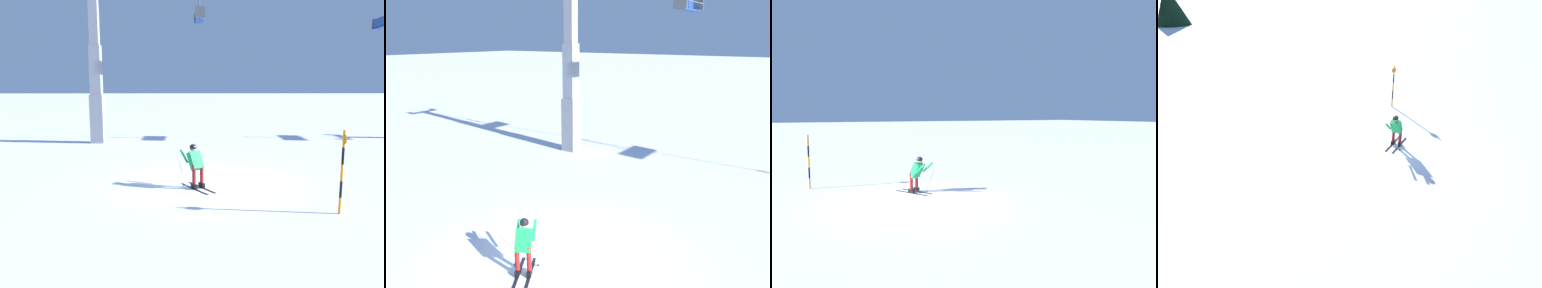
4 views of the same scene
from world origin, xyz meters
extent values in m
plane|color=white|center=(0.00, 0.00, 0.00)|extent=(260.00, 260.00, 0.00)
cube|color=black|center=(-0.37, -1.18, 0.01)|extent=(0.94, 1.47, 0.01)
cube|color=black|center=(-0.37, -1.18, 0.09)|extent=(0.24, 0.30, 0.16)
cylinder|color=maroon|center=(-0.37, -1.18, 0.52)|extent=(0.13, 0.13, 0.69)
cube|color=black|center=(-0.10, -1.02, 0.01)|extent=(0.94, 1.47, 0.01)
cube|color=black|center=(-0.10, -1.02, 0.09)|extent=(0.24, 0.30, 0.16)
cylinder|color=maroon|center=(-0.10, -1.02, 0.52)|extent=(0.13, 0.13, 0.69)
cube|color=green|center=(-0.32, -0.96, 0.96)|extent=(0.64, 0.68, 0.68)
sphere|color=tan|center=(-0.40, -0.83, 1.37)|extent=(0.23, 0.23, 0.23)
sphere|color=black|center=(-0.40, -0.83, 1.41)|extent=(0.25, 0.25, 0.25)
cylinder|color=green|center=(-0.72, -0.75, 1.07)|extent=(0.34, 0.48, 0.45)
cylinder|color=gray|center=(-0.78, -0.73, 0.45)|extent=(0.36, 0.36, 1.19)
cylinder|color=black|center=(-0.73, -0.91, 0.05)|extent=(0.07, 0.07, 0.01)
cylinder|color=green|center=(-0.32, -0.52, 1.07)|extent=(0.34, 0.48, 0.45)
cylinder|color=gray|center=(-0.31, -0.45, 0.45)|extent=(0.16, 0.47, 1.19)
cylinder|color=black|center=(-0.18, -0.58, 0.05)|extent=(0.07, 0.07, 0.01)
cube|color=gray|center=(-6.09, 9.28, 1.47)|extent=(0.79, 0.79, 2.95)
cube|color=gray|center=(-6.09, 9.28, 4.42)|extent=(0.66, 0.66, 2.95)
cube|color=gray|center=(-6.09, 9.28, 7.37)|extent=(0.53, 0.53, 2.95)
cube|color=navy|center=(0.14, 9.28, 7.34)|extent=(0.45, 2.13, 0.06)
cube|color=navy|center=(-0.05, 9.28, 7.61)|extent=(0.06, 2.13, 0.55)
cylinder|color=#4C4F54|center=(0.45, 9.28, 7.64)|extent=(0.04, 2.02, 0.04)
cube|color=#4C4F54|center=(0.14, 10.34, 7.61)|extent=(0.57, 0.05, 0.63)
cube|color=#4C4F54|center=(0.14, 8.22, 7.61)|extent=(0.57, 0.05, 0.63)
camera|label=1|loc=(-0.63, -13.73, 3.60)|focal=35.00mm
camera|label=2|loc=(6.06, -7.63, 6.19)|focal=35.66mm
camera|label=3|loc=(3.68, 11.54, 3.25)|focal=29.87mm
camera|label=4|loc=(-9.92, 6.87, 6.66)|focal=29.25mm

